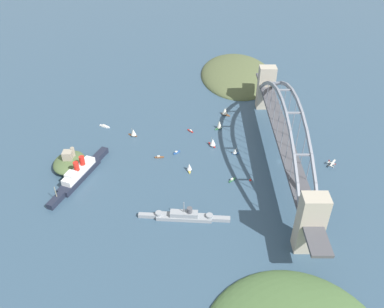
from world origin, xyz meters
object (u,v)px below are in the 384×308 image
object	(u,v)px
small_boat_0	(189,167)
small_boat_1	(219,125)
small_boat_7	(133,132)
small_boat_10	(104,126)
small_boat_8	(190,131)
small_boat_6	(225,111)
channel_marker_buoy	(250,179)
harbor_arch_bridge	(283,137)
fort_island_mid_harbor	(69,162)
seaplane_taxiing_near_bridge	(332,164)
ocean_liner	(80,173)
small_boat_9	(177,152)
naval_cruiser	(185,216)
small_boat_2	(213,142)
small_boat_5	(232,180)
small_boat_4	(159,157)
small_boat_3	(235,151)

from	to	relation	value
small_boat_0	small_boat_1	world-z (taller)	small_boat_1
small_boat_7	small_boat_10	world-z (taller)	small_boat_7
small_boat_8	small_boat_1	bearing A→B (deg)	-79.15
small_boat_6	channel_marker_buoy	size ratio (longest dim) A/B	3.52
small_boat_0	harbor_arch_bridge	bearing A→B (deg)	-80.44
harbor_arch_bridge	fort_island_mid_harbor	size ratio (longest dim) A/B	7.52
seaplane_taxiing_near_bridge	small_boat_10	bearing A→B (deg)	73.40
harbor_arch_bridge	small_boat_7	xyz separation A→B (m)	(41.80, 138.71, -22.77)
seaplane_taxiing_near_bridge	small_boat_8	bearing A→B (deg)	66.20
ocean_liner	small_boat_0	xyz separation A→B (m)	(10.55, -94.24, -1.01)
small_boat_7	small_boat_9	size ratio (longest dim) A/B	1.41
small_boat_6	small_boat_8	bearing A→B (deg)	132.27
naval_cruiser	fort_island_mid_harbor	size ratio (longest dim) A/B	2.02
harbor_arch_bridge	small_boat_8	size ratio (longest dim) A/B	42.70
seaplane_taxiing_near_bridge	small_boat_8	size ratio (longest dim) A/B	1.66
small_boat_1	fort_island_mid_harbor	bearing A→B (deg)	115.13
small_boat_2	fort_island_mid_harbor	bearing A→B (deg)	104.33
ocean_liner	small_boat_7	bearing A→B (deg)	-29.79
naval_cruiser	fort_island_mid_harbor	xyz separation A→B (m)	(64.67, 104.29, 2.22)
ocean_liner	small_boat_5	size ratio (longest dim) A/B	12.44
small_boat_0	small_boat_8	bearing A→B (deg)	-0.53
fort_island_mid_harbor	seaplane_taxiing_near_bridge	size ratio (longest dim) A/B	3.43
small_boat_2	small_boat_9	world-z (taller)	small_boat_2
ocean_liner	small_boat_2	xyz separation A→B (m)	(48.83, -116.40, -0.62)
small_boat_7	channel_marker_buoy	world-z (taller)	small_boat_7
seaplane_taxiing_near_bridge	small_boat_7	distance (m)	190.85
channel_marker_buoy	naval_cruiser	bearing A→B (deg)	129.58
fort_island_mid_harbor	small_boat_7	world-z (taller)	fort_island_mid_harbor
small_boat_2	channel_marker_buoy	xyz separation A→B (m)	(-51.82, -30.50, -3.28)
small_boat_5	small_boat_8	xyz separation A→B (m)	(77.87, 36.28, -0.14)
small_boat_5	harbor_arch_bridge	bearing A→B (deg)	-58.64
small_boat_4	small_boat_6	bearing A→B (deg)	-39.81
ocean_liner	small_boat_5	distance (m)	131.21
small_boat_5	small_boat_9	distance (m)	63.53
small_boat_8	small_boat_9	world-z (taller)	small_boat_9
small_boat_9	small_boat_3	bearing A→B (deg)	-91.14
seaplane_taxiing_near_bridge	small_boat_0	distance (m)	128.62
small_boat_4	small_boat_0	bearing A→B (deg)	-123.70
ocean_liner	naval_cruiser	bearing A→B (deg)	-118.12
naval_cruiser	small_boat_8	size ratio (longest dim) A/B	11.45
small_boat_6	channel_marker_buoy	world-z (taller)	small_boat_6
fort_island_mid_harbor	small_boat_5	size ratio (longest dim) A/B	5.35
small_boat_8	naval_cruiser	bearing A→B (deg)	178.42
seaplane_taxiing_near_bridge	small_boat_4	distance (m)	156.89
small_boat_2	seaplane_taxiing_near_bridge	bearing A→B (deg)	-106.09
harbor_arch_bridge	small_boat_10	size ratio (longest dim) A/B	23.39
small_boat_2	small_boat_10	distance (m)	116.03
small_boat_2	small_boat_3	bearing A→B (deg)	-122.54
small_boat_0	small_boat_7	size ratio (longest dim) A/B	0.93
small_boat_10	channel_marker_buoy	xyz separation A→B (m)	(-85.91, -141.35, 0.31)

